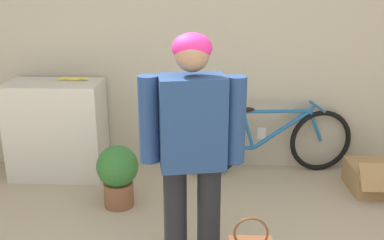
{
  "coord_description": "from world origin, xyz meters",
  "views": [
    {
      "loc": [
        -0.02,
        -1.76,
        1.84
      ],
      "look_at": [
        -0.1,
        0.77,
        1.04
      ],
      "focal_mm": 42.0,
      "sensor_mm": 36.0,
      "label": 1
    }
  ],
  "objects_px": {
    "bicycle": "(266,141)",
    "banana": "(73,79)",
    "cardboard_box": "(371,177)",
    "person": "(192,140)",
    "potted_plant": "(118,173)"
  },
  "relations": [
    {
      "from": "bicycle",
      "to": "banana",
      "type": "distance_m",
      "value": 1.93
    },
    {
      "from": "person",
      "to": "potted_plant",
      "type": "height_order",
      "value": "person"
    },
    {
      "from": "person",
      "to": "banana",
      "type": "distance_m",
      "value": 1.94
    },
    {
      "from": "person",
      "to": "bicycle",
      "type": "bearing_deg",
      "value": 57.21
    },
    {
      "from": "potted_plant",
      "to": "cardboard_box",
      "type": "bearing_deg",
      "value": 9.6
    },
    {
      "from": "person",
      "to": "potted_plant",
      "type": "bearing_deg",
      "value": 117.53
    },
    {
      "from": "banana",
      "to": "cardboard_box",
      "type": "height_order",
      "value": "banana"
    },
    {
      "from": "bicycle",
      "to": "person",
      "type": "bearing_deg",
      "value": -122.05
    },
    {
      "from": "bicycle",
      "to": "cardboard_box",
      "type": "relative_size",
      "value": 3.13
    },
    {
      "from": "banana",
      "to": "potted_plant",
      "type": "bearing_deg",
      "value": -53.33
    },
    {
      "from": "person",
      "to": "potted_plant",
      "type": "distance_m",
      "value": 1.23
    },
    {
      "from": "person",
      "to": "cardboard_box",
      "type": "relative_size",
      "value": 2.84
    },
    {
      "from": "banana",
      "to": "potted_plant",
      "type": "relative_size",
      "value": 0.58
    },
    {
      "from": "person",
      "to": "bicycle",
      "type": "height_order",
      "value": "person"
    },
    {
      "from": "person",
      "to": "bicycle",
      "type": "distance_m",
      "value": 1.79
    }
  ]
}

